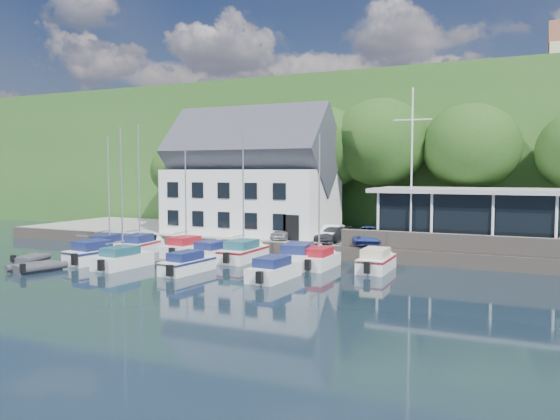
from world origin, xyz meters
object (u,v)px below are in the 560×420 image
(boat_r2_1, at_px, (122,202))
(dinghy_1, at_px, (37,266))
(flagpole, at_px, (412,168))
(car_dgrey, at_px, (333,235))
(harbor_building, at_px, (252,183))
(dinghy_0, at_px, (32,257))
(car_silver, at_px, (285,232))
(car_white, at_px, (332,233))
(boat_r1_0, at_px, (109,198))
(club_pavilion, at_px, (466,216))
(boat_r2_2, at_px, (188,262))
(boat_r1_1, at_px, (139,195))
(boat_r1_5, at_px, (299,254))
(boat_r1_2, at_px, (186,195))
(boat_r2_0, at_px, (95,252))
(boat_r1_4, at_px, (243,196))
(car_blue, at_px, (370,235))
(boat_r2_3, at_px, (274,268))
(boat_r1_7, at_px, (376,259))
(boat_r1_3, at_px, (213,250))
(boat_r1_6, at_px, (319,204))

(boat_r2_1, xyz_separation_m, dinghy_1, (-4.05, -3.34, -3.95))
(flagpole, bearing_deg, car_dgrey, 177.89)
(harbor_building, height_order, dinghy_0, harbor_building)
(car_silver, xyz_separation_m, flagpole, (9.92, -0.35, 5.03))
(car_white, height_order, boat_r1_0, boat_r1_0)
(car_white, bearing_deg, boat_r1_0, -157.71)
(club_pavilion, bearing_deg, flagpole, -136.68)
(car_silver, relative_size, boat_r2_2, 0.57)
(boat_r1_1, bearing_deg, boat_r1_5, -5.36)
(boat_r2_2, bearing_deg, boat_r1_2, 131.00)
(dinghy_0, bearing_deg, car_dgrey, 18.54)
(boat_r2_0, xyz_separation_m, dinghy_1, (-0.97, -4.07, -0.42))
(boat_r1_4, distance_m, boat_r1_5, 5.84)
(car_blue, height_order, dinghy_1, car_blue)
(harbor_building, height_order, dinghy_1, harbor_building)
(boat_r2_3, xyz_separation_m, dinghy_1, (-14.80, -3.88, -0.32))
(boat_r1_2, xyz_separation_m, boat_r2_2, (3.93, -5.65, -3.88))
(boat_r1_5, bearing_deg, boat_r2_0, -168.35)
(boat_r1_7, xyz_separation_m, dinghy_0, (-22.86, -6.66, -0.42))
(boat_r1_4, bearing_deg, car_dgrey, 46.82)
(boat_r1_1, bearing_deg, flagpole, 9.79)
(boat_r1_4, height_order, boat_r2_3, boat_r1_4)
(car_blue, xyz_separation_m, flagpole, (2.99, -0.16, 4.89))
(boat_r1_3, height_order, boat_r2_1, boat_r2_1)
(boat_r1_4, relative_size, boat_r1_5, 1.37)
(boat_r1_1, bearing_deg, boat_r2_3, -24.69)
(boat_r2_0, distance_m, boat_r2_1, 4.74)
(club_pavilion, xyz_separation_m, car_dgrey, (-9.30, -3.00, -1.48))
(boat_r2_1, bearing_deg, car_dgrey, 50.58)
(boat_r2_3, distance_m, dinghy_0, 18.16)
(car_blue, bearing_deg, car_dgrey, 167.89)
(boat_r1_1, height_order, boat_r1_3, boat_r1_1)
(car_blue, relative_size, boat_r1_7, 0.73)
(car_silver, height_order, boat_r2_2, car_silver)
(car_white, distance_m, car_blue, 3.22)
(boat_r1_0, xyz_separation_m, boat_r1_5, (15.98, 0.33, -3.51))
(car_dgrey, xyz_separation_m, car_blue, (2.89, -0.05, 0.14))
(boat_r1_0, bearing_deg, car_blue, 10.66)
(boat_r1_3, bearing_deg, boat_r2_0, -139.22)
(harbor_building, height_order, boat_r1_4, harbor_building)
(boat_r1_6, bearing_deg, boat_r1_2, 178.19)
(boat_r1_1, xyz_separation_m, boat_r2_3, (13.82, -5.02, -3.87))
(boat_r1_2, relative_size, boat_r1_7, 1.62)
(boat_r1_2, height_order, boat_r2_2, boat_r1_2)
(boat_r1_1, bearing_deg, boat_r1_7, -4.04)
(car_silver, distance_m, dinghy_1, 18.03)
(harbor_building, relative_size, car_white, 3.84)
(car_white, height_order, boat_r1_7, car_white)
(boat_r1_6, distance_m, boat_r2_3, 6.04)
(car_silver, distance_m, boat_r1_2, 8.31)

